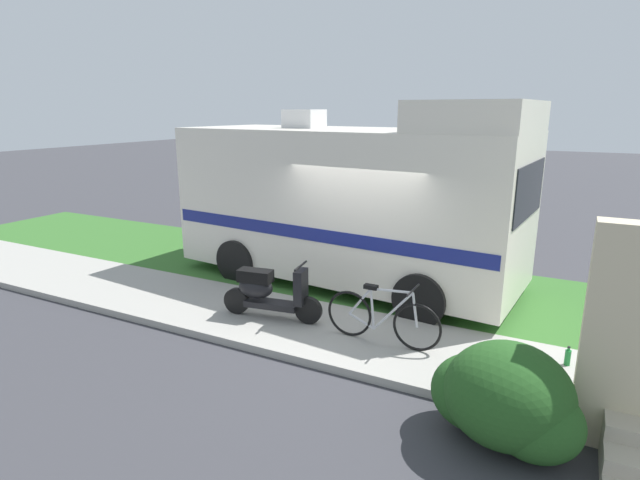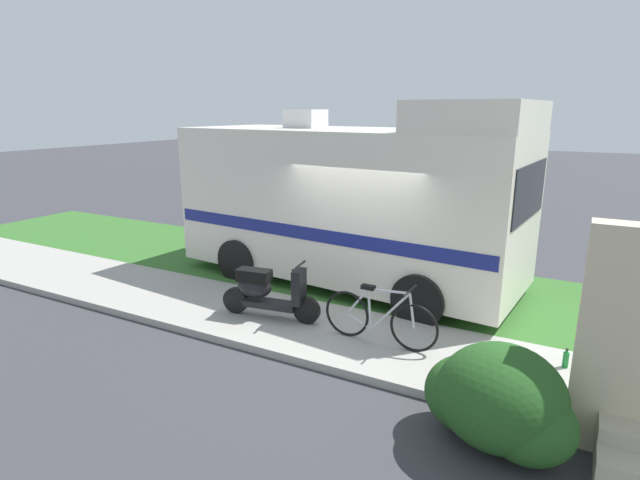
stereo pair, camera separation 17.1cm
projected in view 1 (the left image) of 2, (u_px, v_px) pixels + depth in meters
The scene contains 9 objects.
ground_plane at pixel (353, 309), 8.90m from camera, with size 80.00×80.00×0.00m, color #38383D.
sidewalk at pixel (323, 332), 7.86m from camera, with size 24.00×2.00×0.12m.
grass_strip at pixel (383, 282), 10.19m from camera, with size 24.00×3.40×0.08m.
motorhome_rv at pixel (352, 200), 9.83m from camera, with size 6.91×3.16×3.57m.
scooter at pixel (268, 291), 8.13m from camera, with size 1.71×0.56×0.97m.
bicycle at pixel (382, 318), 7.26m from camera, with size 1.75×0.52×0.91m.
pickup_truck_near at pixel (329, 194), 14.99m from camera, with size 5.25×2.15×1.85m.
bush_by_porch at pixel (505, 399), 5.19m from camera, with size 1.57×1.18×1.11m.
bottle_green at pixel (568, 357), 6.69m from camera, with size 0.08×0.08×0.27m.
Camera 1 is at (3.26, -7.66, 3.44)m, focal length 28.15 mm.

